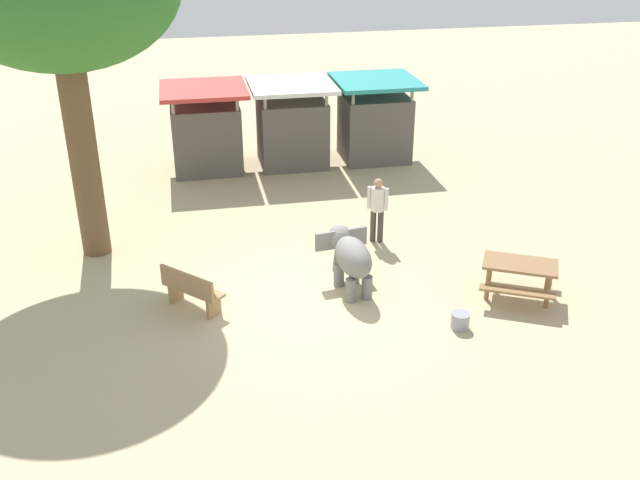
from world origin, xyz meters
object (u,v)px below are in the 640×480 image
wooden_bench (191,289)px  person_handler (377,205)px  market_stall_white (292,128)px  picnic_table_near (519,271)px  feed_bucket (460,321)px  market_stall_red (206,133)px  elephant (350,256)px  market_stall_teal (375,123)px

wooden_bench → person_handler: bearing=73.3°
wooden_bench → market_stall_white: size_ratio=0.51×
picnic_table_near → feed_bucket: size_ratio=5.58×
market_stall_red → market_stall_white: size_ratio=1.00×
picnic_table_near → market_stall_white: size_ratio=0.80×
picnic_table_near → market_stall_red: 10.75m
elephant → wooden_bench: (-3.34, -0.25, -0.30)m
elephant → person_handler: size_ratio=1.09×
market_stall_red → person_handler: bearing=-57.6°
elephant → market_stall_white: (0.06, 7.94, 0.37)m
elephant → person_handler: bearing=-37.2°
market_stall_white → feed_bucket: market_stall_white is taller
market_stall_white → market_stall_teal: 2.60m
wooden_bench → market_stall_red: market_stall_red is taller
market_stall_white → market_stall_teal: same height
market_stall_white → picnic_table_near: bearing=-69.7°
wooden_bench → picnic_table_near: size_ratio=0.64×
elephant → market_stall_red: market_stall_red is taller
person_handler → picnic_table_near: (2.21, -3.11, -0.36)m
wooden_bench → market_stall_teal: size_ratio=0.51×
elephant → person_handler: person_handler is taller
picnic_table_near → market_stall_red: (-5.92, 8.96, 0.55)m
person_handler → picnic_table_near: bearing=62.0°
wooden_bench → market_stall_white: bearing=113.3°
wooden_bench → picnic_table_near: wooden_bench is taller
market_stall_red → feed_bucket: (4.30, -9.90, -0.98)m
market_stall_red → elephant: bearing=-72.2°
wooden_bench → market_stall_red: (0.79, 8.19, 0.67)m
picnic_table_near → market_stall_white: bearing=137.5°
person_handler → market_stall_white: 5.96m
market_stall_teal → wooden_bench: bearing=-126.2°
person_handler → feed_bucket: bearing=34.9°
wooden_bench → feed_bucket: (5.09, -1.70, -0.31)m
market_stall_white → feed_bucket: size_ratio=7.00×
person_handler → wooden_bench: bearing=-35.9°
wooden_bench → market_stall_teal: market_stall_teal is taller
picnic_table_near → feed_bucket: picnic_table_near is taller
elephant → wooden_bench: bearing=86.2°
market_stall_teal → picnic_table_near: bearing=-85.4°
person_handler → wooden_bench: 5.09m
picnic_table_near → person_handler: bearing=152.6°
picnic_table_near → market_stall_teal: (-0.72, 8.96, 0.55)m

